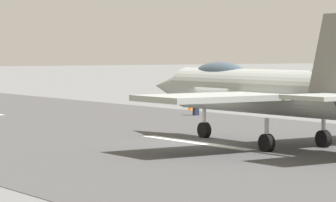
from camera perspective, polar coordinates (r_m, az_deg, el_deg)
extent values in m
plane|color=slate|center=(42.61, 1.78, -2.57)|extent=(400.00, 400.00, 0.00)
cube|color=#454545|center=(42.61, 1.78, -2.56)|extent=(240.00, 26.00, 0.02)
cube|color=white|center=(42.67, 1.71, -2.53)|extent=(8.00, 0.70, 0.00)
cylinder|color=#989E9B|center=(41.27, 6.10, 0.55)|extent=(12.23, 2.08, 1.97)
cone|color=#989E9B|center=(47.24, 0.18, 0.89)|extent=(2.83, 1.70, 1.68)
ellipsoid|color=#3F5160|center=(43.92, 3.19, 1.68)|extent=(3.61, 1.13, 1.10)
cube|color=#989E9B|center=(38.09, 2.64, 0.21)|extent=(3.45, 5.77, 0.24)
cube|color=#989E9B|center=(35.02, 9.74, 0.24)|extent=(2.42, 2.82, 0.16)
cylinder|color=silver|center=(45.05, 2.21, -1.37)|extent=(0.18, 0.18, 1.40)
cylinder|color=black|center=(45.07, 2.21, -1.78)|extent=(0.76, 0.31, 0.76)
cylinder|color=silver|center=(38.98, 6.00, -2.08)|extent=(0.18, 0.18, 1.40)
cylinder|color=black|center=(39.01, 6.00, -2.55)|extent=(0.76, 0.31, 0.76)
cylinder|color=silver|center=(41.11, 9.41, -1.84)|extent=(0.18, 0.18, 1.40)
cylinder|color=black|center=(41.14, 9.41, -2.28)|extent=(0.76, 0.31, 0.76)
cube|color=#1E2338|center=(60.56, 1.70, -0.47)|extent=(0.24, 0.36, 0.89)
cube|color=orange|center=(60.52, 1.70, 0.15)|extent=(0.48, 0.35, 0.61)
sphere|color=tan|center=(60.50, 1.71, 0.59)|extent=(0.22, 0.22, 0.22)
cylinder|color=orange|center=(60.25, 1.83, 0.11)|extent=(0.10, 0.10, 0.57)
cylinder|color=orange|center=(60.80, 1.58, 0.13)|extent=(0.10, 0.10, 0.57)
cone|color=orange|center=(66.01, 1.40, -0.33)|extent=(0.44, 0.44, 0.55)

